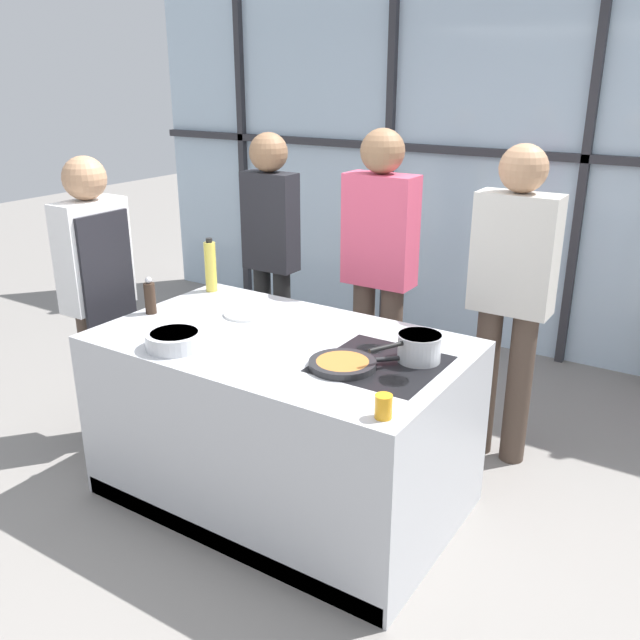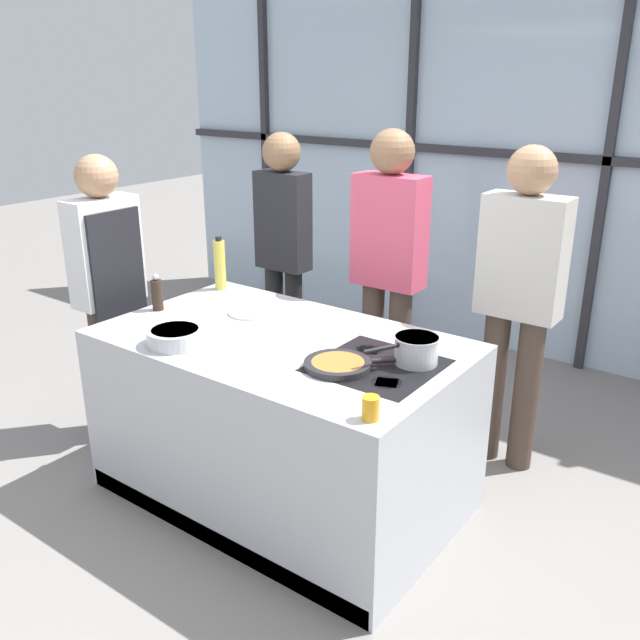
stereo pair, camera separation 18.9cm
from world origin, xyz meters
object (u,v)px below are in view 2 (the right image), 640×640
spectator_center_left (388,262)px  white_plate (252,312)px  spectator_far_left (283,243)px  frying_pan (340,364)px  spectator_center_right (519,291)px  mixing_bowl (175,336)px  pepper_grinder (157,294)px  chef (109,282)px  oil_bottle (220,264)px  juice_glass_near (371,408)px  saucepan (416,349)px

spectator_center_left → white_plate: 0.91m
spectator_far_left → spectator_center_left: spectator_center_left is taller
frying_pan → spectator_center_right: bearing=71.9°
spectator_far_left → spectator_center_right: bearing=-180.0°
spectator_center_left → white_plate: bearing=66.8°
spectator_far_left → mixing_bowl: spectator_far_left is taller
mixing_bowl → spectator_far_left: bearing=108.3°
pepper_grinder → chef: bearing=179.1°
pepper_grinder → spectator_center_right: bearing=34.0°
frying_pan → pepper_grinder: 1.24m
spectator_far_left → spectator_center_right: (1.61, 0.00, -0.02)m
spectator_far_left → spectator_center_right: size_ratio=0.99×
oil_bottle → mixing_bowl: bearing=-59.9°
oil_bottle → white_plate: bearing=-26.0°
spectator_center_right → frying_pan: size_ratio=4.06×
spectator_center_left → frying_pan: bearing=111.0°
chef → spectator_far_left: (0.42, 1.08, 0.07)m
spectator_center_right → juice_glass_near: (-0.01, -1.45, -0.08)m
spectator_far_left → juice_glass_near: 2.16m
chef → mixing_bowl: chef is taller
spectator_far_left → spectator_center_left: bearing=180.0°
chef → juice_glass_near: bearing=79.6°
chef → saucepan: chef is taller
saucepan → juice_glass_near: (0.12, -0.56, -0.02)m
spectator_far_left → pepper_grinder: size_ratio=8.67×
spectator_far_left → saucepan: bearing=149.0°
spectator_center_left → oil_bottle: size_ratio=5.72×
pepper_grinder → white_plate: bearing=30.2°
chef → mixing_bowl: bearing=71.5°
oil_bottle → juice_glass_near: 1.80m
spectator_center_right → juice_glass_near: size_ratio=19.03×
saucepan → pepper_grinder: pepper_grinder is taller
saucepan → pepper_grinder: 1.49m
saucepan → frying_pan: bearing=-135.1°
frying_pan → mixing_bowl: size_ratio=1.60×
mixing_bowl → frying_pan: bearing=16.9°
chef → frying_pan: chef is taller
chef → spectator_far_left: spectator_far_left is taller
white_plate → spectator_center_right: bearing=35.4°
white_plate → mixing_bowl: mixing_bowl is taller
frying_pan → mixing_bowl: (-0.78, -0.24, 0.03)m
saucepan → juice_glass_near: bearing=-78.2°
chef → white_plate: bearing=106.4°
spectator_center_left → mixing_bowl: bearing=75.6°
spectator_center_left → spectator_center_right: bearing=-180.0°
chef → juice_glass_near: (2.02, -0.37, -0.04)m
spectator_center_left → chef: bearing=41.3°
spectator_far_left → white_plate: bearing=118.8°
white_plate → mixing_bowl: 0.55m
oil_bottle → pepper_grinder: 0.48m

